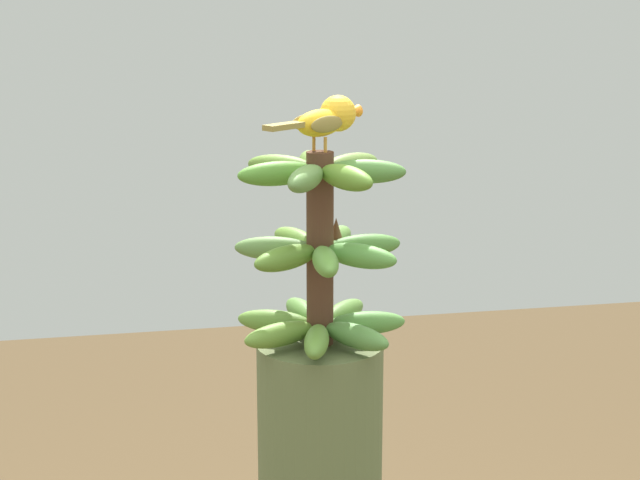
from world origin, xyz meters
TOP-DOWN VIEW (x-y plane):
  - banana_bunch at (-0.00, -0.00)m, footprint 0.26×0.27m
  - perched_bird at (-0.01, -0.01)m, footprint 0.17×0.13m

SIDE VIEW (x-z plane):
  - banana_bunch at x=0.00m, z-range 1.29..1.58m
  - perched_bird at x=-0.01m, z-range 1.59..1.67m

